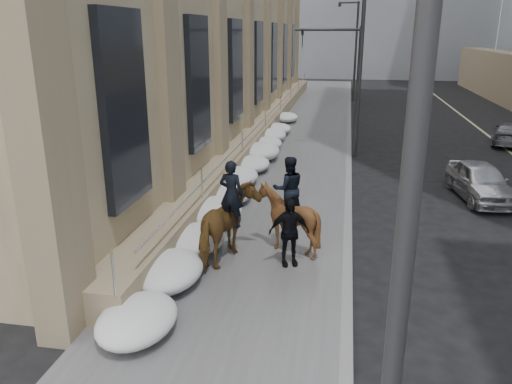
% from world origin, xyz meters
% --- Properties ---
extents(ground, '(140.00, 140.00, 0.00)m').
position_xyz_m(ground, '(0.00, 0.00, 0.00)').
color(ground, black).
rests_on(ground, ground).
extents(sidewalk, '(5.00, 80.00, 0.12)m').
position_xyz_m(sidewalk, '(0.00, 10.00, 0.06)').
color(sidewalk, '#4B4C4E').
rests_on(sidewalk, ground).
extents(curb, '(0.24, 80.00, 0.12)m').
position_xyz_m(curb, '(2.62, 10.00, 0.06)').
color(curb, slate).
rests_on(curb, ground).
extents(bg_building_far, '(24.00, 12.00, 20.00)m').
position_xyz_m(bg_building_far, '(-6.00, 72.00, 10.00)').
color(bg_building_far, gray).
rests_on(bg_building_far, ground).
extents(streetlight_near, '(1.71, 0.24, 8.00)m').
position_xyz_m(streetlight_near, '(2.74, -6.00, 4.58)').
color(streetlight_near, '#2D2D30').
rests_on(streetlight_near, ground).
extents(streetlight_mid, '(1.71, 0.24, 8.00)m').
position_xyz_m(streetlight_mid, '(2.74, 14.00, 4.58)').
color(streetlight_mid, '#2D2D30').
rests_on(streetlight_mid, ground).
extents(streetlight_far, '(1.71, 0.24, 8.00)m').
position_xyz_m(streetlight_far, '(2.74, 34.00, 4.58)').
color(streetlight_far, '#2D2D30').
rests_on(streetlight_far, ground).
extents(traffic_signal, '(4.10, 0.22, 6.00)m').
position_xyz_m(traffic_signal, '(2.07, 22.00, 4.00)').
color(traffic_signal, '#2D2D30').
rests_on(traffic_signal, ground).
extents(snow_bank, '(1.70, 18.10, 0.76)m').
position_xyz_m(snow_bank, '(-1.42, 8.11, 0.47)').
color(snow_bank, white).
rests_on(snow_bank, sidewalk).
extents(mounted_horse_left, '(1.41, 2.39, 2.61)m').
position_xyz_m(mounted_horse_left, '(-0.39, 1.51, 1.14)').
color(mounted_horse_left, brown).
rests_on(mounted_horse_left, sidewalk).
extents(mounted_horse_right, '(1.92, 2.02, 2.56)m').
position_xyz_m(mounted_horse_right, '(0.99, 2.40, 1.16)').
color(mounted_horse_right, '#472A14').
rests_on(mounted_horse_right, sidewalk).
extents(pedestrian, '(1.11, 0.75, 1.75)m').
position_xyz_m(pedestrian, '(1.14, 1.53, 0.99)').
color(pedestrian, black).
rests_on(pedestrian, sidewalk).
extents(car_silver, '(2.04, 4.05, 1.32)m').
position_xyz_m(car_silver, '(7.21, 8.23, 0.66)').
color(car_silver, silver).
rests_on(car_silver, ground).
extents(car_grey, '(2.94, 4.36, 1.17)m').
position_xyz_m(car_grey, '(11.01, 18.05, 0.59)').
color(car_grey, '#575A5F').
rests_on(car_grey, ground).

